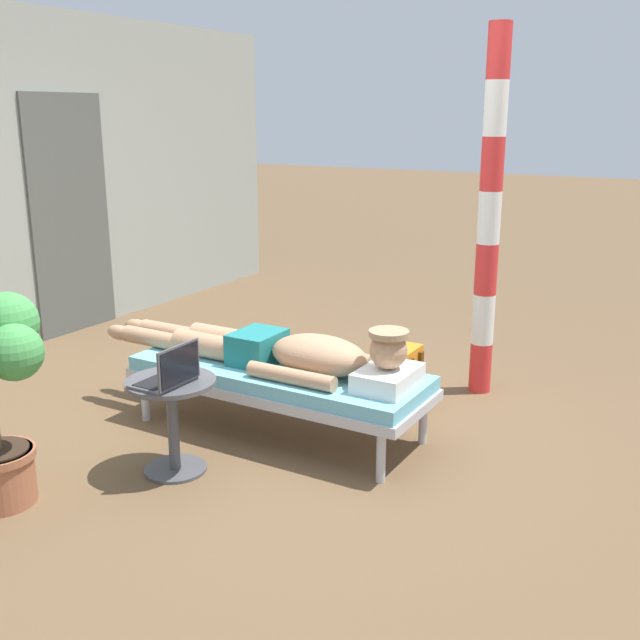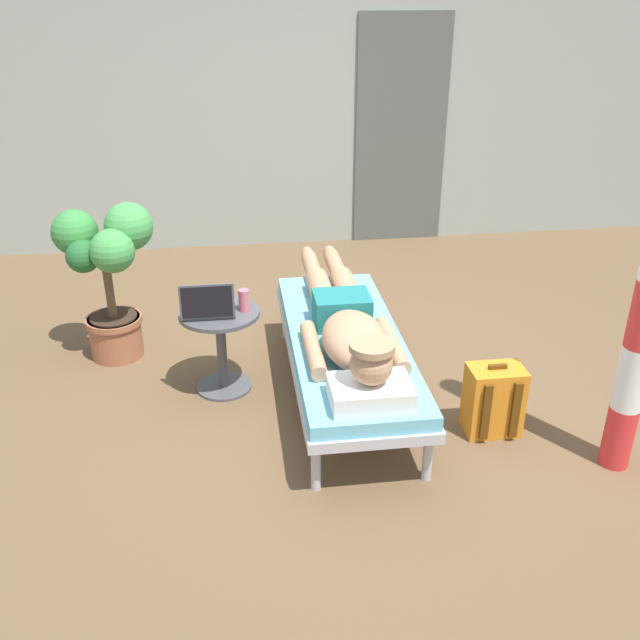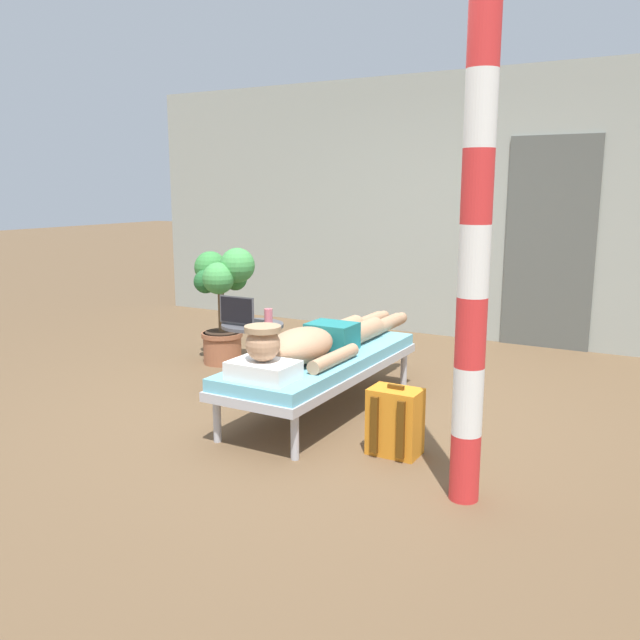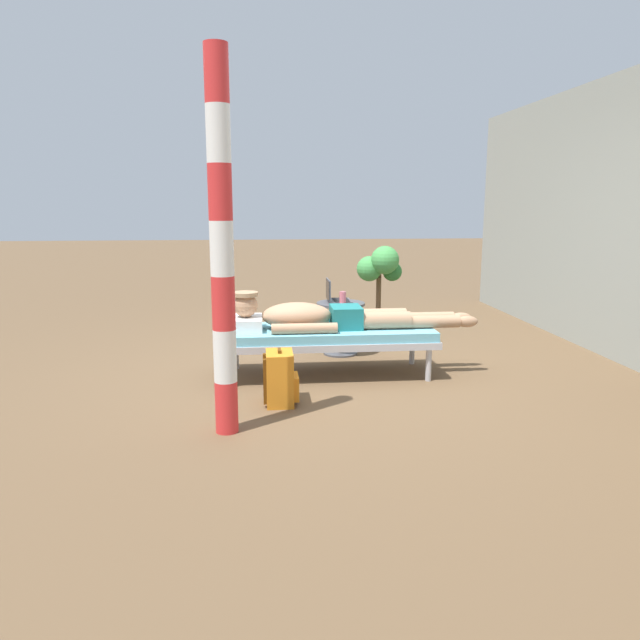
{
  "view_description": "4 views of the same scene",
  "coord_description": "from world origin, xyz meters",
  "px_view_note": "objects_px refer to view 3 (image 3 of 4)",
  "views": [
    {
      "loc": [
        -3.49,
        -2.39,
        1.89
      ],
      "look_at": [
        0.27,
        -0.2,
        0.68
      ],
      "focal_mm": 42.43,
      "sensor_mm": 36.0,
      "label": 1
    },
    {
      "loc": [
        -0.55,
        -3.58,
        2.3
      ],
      "look_at": [
        -0.05,
        0.13,
        0.46
      ],
      "focal_mm": 39.28,
      "sensor_mm": 36.0,
      "label": 2
    },
    {
      "loc": [
        2.29,
        -3.96,
        1.56
      ],
      "look_at": [
        -0.06,
        0.2,
        0.61
      ],
      "focal_mm": 37.5,
      "sensor_mm": 36.0,
      "label": 3
    },
    {
      "loc": [
        5.24,
        -0.61,
        1.5
      ],
      "look_at": [
        0.31,
        -0.12,
        0.54
      ],
      "focal_mm": 34.1,
      "sensor_mm": 36.0,
      "label": 4
    }
  ],
  "objects_px": {
    "lounge_chair": "(322,364)",
    "side_table": "(253,345)",
    "backpack": "(395,422)",
    "potted_plant": "(222,294)",
    "person_reclining": "(318,341)",
    "porch_post": "(474,261)",
    "drink_glass": "(268,317)",
    "laptop": "(242,317)"
  },
  "relations": [
    {
      "from": "side_table",
      "to": "potted_plant",
      "type": "distance_m",
      "value": 0.91
    },
    {
      "from": "side_table",
      "to": "potted_plant",
      "type": "bearing_deg",
      "value": 142.68
    },
    {
      "from": "drink_glass",
      "to": "potted_plant",
      "type": "bearing_deg",
      "value": 147.86
    },
    {
      "from": "backpack",
      "to": "lounge_chair",
      "type": "bearing_deg",
      "value": 148.96
    },
    {
      "from": "lounge_chair",
      "to": "drink_glass",
      "type": "height_order",
      "value": "drink_glass"
    },
    {
      "from": "laptop",
      "to": "porch_post",
      "type": "distance_m",
      "value": 2.38
    },
    {
      "from": "person_reclining",
      "to": "potted_plant",
      "type": "distance_m",
      "value": 1.62
    },
    {
      "from": "drink_glass",
      "to": "backpack",
      "type": "height_order",
      "value": "drink_glass"
    },
    {
      "from": "potted_plant",
      "to": "porch_post",
      "type": "distance_m",
      "value": 3.18
    },
    {
      "from": "lounge_chair",
      "to": "side_table",
      "type": "distance_m",
      "value": 0.75
    },
    {
      "from": "person_reclining",
      "to": "backpack",
      "type": "height_order",
      "value": "person_reclining"
    },
    {
      "from": "backpack",
      "to": "porch_post",
      "type": "relative_size",
      "value": 0.17
    },
    {
      "from": "potted_plant",
      "to": "porch_post",
      "type": "height_order",
      "value": "porch_post"
    },
    {
      "from": "backpack",
      "to": "drink_glass",
      "type": "bearing_deg",
      "value": 153.81
    },
    {
      "from": "side_table",
      "to": "porch_post",
      "type": "relative_size",
      "value": 0.22
    },
    {
      "from": "drink_glass",
      "to": "porch_post",
      "type": "relative_size",
      "value": 0.05
    },
    {
      "from": "side_table",
      "to": "laptop",
      "type": "xyz_separation_m",
      "value": [
        -0.06,
        -0.05,
        0.23
      ]
    },
    {
      "from": "laptop",
      "to": "drink_glass",
      "type": "distance_m",
      "value": 0.22
    },
    {
      "from": "lounge_chair",
      "to": "backpack",
      "type": "height_order",
      "value": "backpack"
    },
    {
      "from": "person_reclining",
      "to": "side_table",
      "type": "relative_size",
      "value": 4.15
    },
    {
      "from": "porch_post",
      "to": "person_reclining",
      "type": "bearing_deg",
      "value": 148.96
    },
    {
      "from": "lounge_chair",
      "to": "potted_plant",
      "type": "height_order",
      "value": "potted_plant"
    },
    {
      "from": "side_table",
      "to": "potted_plant",
      "type": "height_order",
      "value": "potted_plant"
    },
    {
      "from": "person_reclining",
      "to": "backpack",
      "type": "relative_size",
      "value": 5.12
    },
    {
      "from": "laptop",
      "to": "drink_glass",
      "type": "xyz_separation_m",
      "value": [
        0.21,
        0.05,
        0.01
      ]
    },
    {
      "from": "potted_plant",
      "to": "porch_post",
      "type": "relative_size",
      "value": 0.43
    },
    {
      "from": "backpack",
      "to": "person_reclining",
      "type": "bearing_deg",
      "value": 151.81
    },
    {
      "from": "drink_glass",
      "to": "backpack",
      "type": "distance_m",
      "value": 1.53
    },
    {
      "from": "porch_post",
      "to": "backpack",
      "type": "bearing_deg",
      "value": 145.25
    },
    {
      "from": "backpack",
      "to": "laptop",
      "type": "bearing_deg",
      "value": 158.59
    },
    {
      "from": "lounge_chair",
      "to": "backpack",
      "type": "relative_size",
      "value": 4.35
    },
    {
      "from": "drink_glass",
      "to": "person_reclining",
      "type": "bearing_deg",
      "value": -23.47
    },
    {
      "from": "potted_plant",
      "to": "side_table",
      "type": "bearing_deg",
      "value": -37.32
    },
    {
      "from": "backpack",
      "to": "potted_plant",
      "type": "height_order",
      "value": "potted_plant"
    },
    {
      "from": "side_table",
      "to": "drink_glass",
      "type": "relative_size",
      "value": 3.99
    },
    {
      "from": "laptop",
      "to": "lounge_chair",
      "type": "bearing_deg",
      "value": -10.83
    },
    {
      "from": "drink_glass",
      "to": "potted_plant",
      "type": "relative_size",
      "value": 0.13
    },
    {
      "from": "person_reclining",
      "to": "potted_plant",
      "type": "height_order",
      "value": "potted_plant"
    },
    {
      "from": "laptop",
      "to": "porch_post",
      "type": "height_order",
      "value": "porch_post"
    },
    {
      "from": "laptop",
      "to": "person_reclining",
      "type": "bearing_deg",
      "value": -14.27
    },
    {
      "from": "laptop",
      "to": "backpack",
      "type": "bearing_deg",
      "value": -21.41
    },
    {
      "from": "side_table",
      "to": "porch_post",
      "type": "distance_m",
      "value": 2.42
    }
  ]
}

